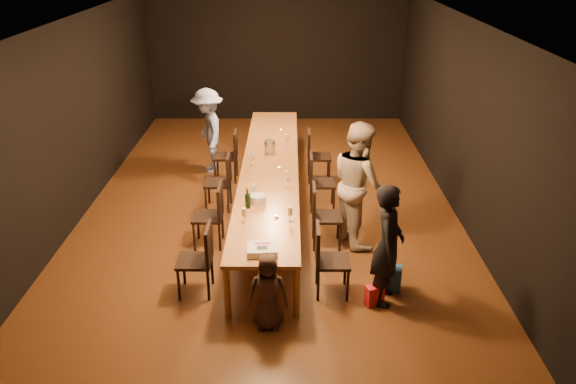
{
  "coord_description": "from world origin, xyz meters",
  "views": [
    {
      "loc": [
        0.33,
        -8.32,
        4.09
      ],
      "look_at": [
        0.3,
        -1.55,
        1.0
      ],
      "focal_mm": 35.0,
      "sensor_mm": 36.0,
      "label": 1
    }
  ],
  "objects_px": {
    "chair_right_0": "(333,260)",
    "chair_left_0": "(194,260)",
    "chair_right_3": "(319,156)",
    "plate_stack": "(258,199)",
    "chair_right_2": "(323,182)",
    "woman_birthday": "(388,245)",
    "birthday_cake": "(262,250)",
    "table": "(270,169)",
    "child": "(268,292)",
    "chair_left_3": "(225,156)",
    "man_blue": "(208,131)",
    "chair_left_1": "(208,216)",
    "chair_left_2": "(218,182)",
    "chair_right_1": "(327,216)",
    "champagne_bottle": "(248,197)",
    "ice_bucket": "(270,146)",
    "woman_tan": "(359,183)"
  },
  "relations": [
    {
      "from": "man_blue",
      "to": "birthday_cake",
      "type": "height_order",
      "value": "man_blue"
    },
    {
      "from": "chair_right_2",
      "to": "chair_left_1",
      "type": "distance_m",
      "value": 2.08
    },
    {
      "from": "woman_tan",
      "to": "ice_bucket",
      "type": "relative_size",
      "value": 8.62
    },
    {
      "from": "chair_right_3",
      "to": "birthday_cake",
      "type": "relative_size",
      "value": 2.51
    },
    {
      "from": "chair_right_2",
      "to": "champagne_bottle",
      "type": "distance_m",
      "value": 1.92
    },
    {
      "from": "chair_left_2",
      "to": "ice_bucket",
      "type": "relative_size",
      "value": 4.44
    },
    {
      "from": "chair_right_0",
      "to": "chair_left_2",
      "type": "height_order",
      "value": "same"
    },
    {
      "from": "chair_left_3",
      "to": "chair_right_0",
      "type": "bearing_deg",
      "value": -154.72
    },
    {
      "from": "champagne_bottle",
      "to": "ice_bucket",
      "type": "xyz_separation_m",
      "value": [
        0.22,
        2.14,
        -0.05
      ]
    },
    {
      "from": "chair_right_3",
      "to": "chair_right_0",
      "type": "bearing_deg",
      "value": -0.0
    },
    {
      "from": "chair_left_3",
      "to": "woman_birthday",
      "type": "distance_m",
      "value": 4.43
    },
    {
      "from": "chair_right_0",
      "to": "woman_birthday",
      "type": "xyz_separation_m",
      "value": [
        0.63,
        -0.15,
        0.31
      ]
    },
    {
      "from": "chair_right_3",
      "to": "birthday_cake",
      "type": "height_order",
      "value": "chair_right_3"
    },
    {
      "from": "chair_right_0",
      "to": "table",
      "type": "bearing_deg",
      "value": -160.5
    },
    {
      "from": "chair_left_3",
      "to": "man_blue",
      "type": "distance_m",
      "value": 0.64
    },
    {
      "from": "chair_left_1",
      "to": "man_blue",
      "type": "distance_m",
      "value": 2.86
    },
    {
      "from": "man_blue",
      "to": "chair_left_2",
      "type": "bearing_deg",
      "value": -5.25
    },
    {
      "from": "chair_right_0",
      "to": "chair_left_0",
      "type": "xyz_separation_m",
      "value": [
        -1.7,
        0.0,
        0.0
      ]
    },
    {
      "from": "chair_right_1",
      "to": "plate_stack",
      "type": "distance_m",
      "value": 1.04
    },
    {
      "from": "table",
      "to": "chair_left_0",
      "type": "distance_m",
      "value": 2.56
    },
    {
      "from": "chair_right_0",
      "to": "chair_left_0",
      "type": "distance_m",
      "value": 1.7
    },
    {
      "from": "table",
      "to": "woman_tan",
      "type": "xyz_separation_m",
      "value": [
        1.3,
        -1.04,
        0.2
      ]
    },
    {
      "from": "chair_right_3",
      "to": "ice_bucket",
      "type": "xyz_separation_m",
      "value": [
        -0.87,
        -0.58,
        0.39
      ]
    },
    {
      "from": "table",
      "to": "chair_left_3",
      "type": "bearing_deg",
      "value": 125.31
    },
    {
      "from": "chair_left_3",
      "to": "ice_bucket",
      "type": "distance_m",
      "value": 1.08
    },
    {
      "from": "birthday_cake",
      "to": "chair_left_2",
      "type": "bearing_deg",
      "value": 103.08
    },
    {
      "from": "child",
      "to": "champagne_bottle",
      "type": "height_order",
      "value": "champagne_bottle"
    },
    {
      "from": "chair_right_3",
      "to": "woman_birthday",
      "type": "relative_size",
      "value": 0.6
    },
    {
      "from": "chair_right_2",
      "to": "chair_left_3",
      "type": "bearing_deg",
      "value": -125.22
    },
    {
      "from": "chair_right_2",
      "to": "chair_left_2",
      "type": "relative_size",
      "value": 1.0
    },
    {
      "from": "chair_left_2",
      "to": "woman_birthday",
      "type": "relative_size",
      "value": 0.6
    },
    {
      "from": "chair_left_3",
      "to": "man_blue",
      "type": "relative_size",
      "value": 0.59
    },
    {
      "from": "chair_left_2",
      "to": "child",
      "type": "bearing_deg",
      "value": -163.17
    },
    {
      "from": "chair_right_3",
      "to": "chair_left_1",
      "type": "xyz_separation_m",
      "value": [
        -1.7,
        -2.4,
        0.0
      ]
    },
    {
      "from": "chair_left_2",
      "to": "chair_left_1",
      "type": "bearing_deg",
      "value": -180.0
    },
    {
      "from": "chair_left_0",
      "to": "chair_left_3",
      "type": "xyz_separation_m",
      "value": [
        0.0,
        3.6,
        0.0
      ]
    },
    {
      "from": "chair_left_0",
      "to": "woman_birthday",
      "type": "relative_size",
      "value": 0.6
    },
    {
      "from": "child",
      "to": "plate_stack",
      "type": "bearing_deg",
      "value": 95.11
    },
    {
      "from": "chair_right_3",
      "to": "chair_left_3",
      "type": "relative_size",
      "value": 1.0
    },
    {
      "from": "chair_right_1",
      "to": "chair_right_3",
      "type": "bearing_deg",
      "value": 180.0
    },
    {
      "from": "plate_stack",
      "to": "chair_right_2",
      "type": "bearing_deg",
      "value": 55.03
    },
    {
      "from": "chair_left_1",
      "to": "champagne_bottle",
      "type": "height_order",
      "value": "champagne_bottle"
    },
    {
      "from": "chair_right_3",
      "to": "chair_left_3",
      "type": "xyz_separation_m",
      "value": [
        -1.7,
        0.0,
        0.0
      ]
    },
    {
      "from": "table",
      "to": "child",
      "type": "xyz_separation_m",
      "value": [
        0.08,
        -3.07,
        -0.24
      ]
    },
    {
      "from": "birthday_cake",
      "to": "chair_left_3",
      "type": "bearing_deg",
      "value": 97.86
    },
    {
      "from": "chair_left_0",
      "to": "table",
      "type": "bearing_deg",
      "value": -19.5
    },
    {
      "from": "chair_right_2",
      "to": "plate_stack",
      "type": "bearing_deg",
      "value": -34.97
    },
    {
      "from": "man_blue",
      "to": "chair_left_1",
      "type": "bearing_deg",
      "value": -10.3
    },
    {
      "from": "plate_stack",
      "to": "champagne_bottle",
      "type": "distance_m",
      "value": 0.21
    },
    {
      "from": "chair_left_0",
      "to": "chair_left_1",
      "type": "relative_size",
      "value": 1.0
    }
  ]
}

